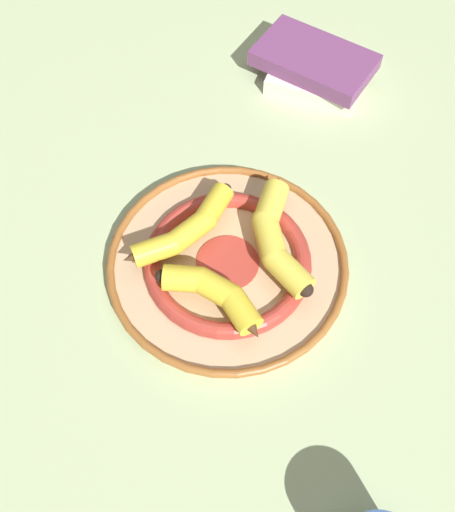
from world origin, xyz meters
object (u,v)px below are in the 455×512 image
at_px(banana_b, 215,294).
at_px(book_stack, 315,66).
at_px(banana_a, 275,235).
at_px(banana_c, 186,230).
at_px(decorative_bowl, 228,263).

height_order(banana_b, book_stack, banana_b).
distance_m(banana_a, book_stack, 0.40).
relative_size(banana_b, banana_c, 0.82).
distance_m(banana_c, book_stack, 0.44).
xyz_separation_m(banana_a, banana_c, (0.10, -0.09, -0.00)).
distance_m(banana_b, banana_c, 0.12).
bearing_deg(banana_a, banana_c, -105.59).
height_order(decorative_bowl, book_stack, book_stack).
distance_m(banana_a, banana_b, 0.13).
bearing_deg(banana_c, banana_a, -47.36).
bearing_deg(book_stack, banana_b, 99.60).
height_order(banana_b, banana_c, banana_b).
distance_m(decorative_bowl, banana_b, 0.08).
relative_size(banana_a, banana_c, 0.94).
bearing_deg(banana_c, decorative_bowl, -72.90).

